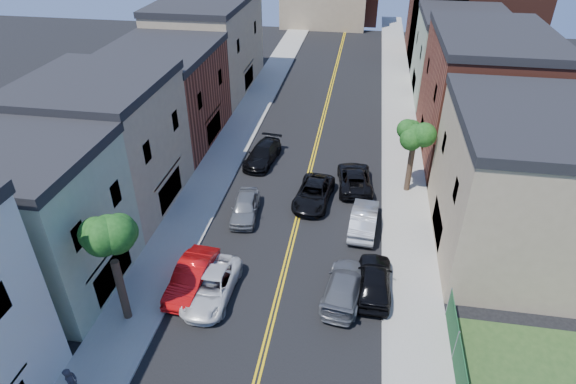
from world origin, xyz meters
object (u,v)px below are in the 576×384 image
at_px(white_pickup, 211,286).
at_px(grey_car_left, 245,207).
at_px(red_sedan, 192,277).
at_px(black_car_left, 263,154).
at_px(dark_car_right_far, 355,178).
at_px(black_car_right, 374,280).
at_px(black_suv_lane, 314,194).
at_px(grey_car_right, 344,286).
at_px(silver_car_right, 364,219).
at_px(pedestrian_left, 72,384).

relative_size(white_pickup, grey_car_left, 1.17).
relative_size(red_sedan, white_pickup, 0.95).
height_order(black_car_left, dark_car_right_far, black_car_left).
height_order(red_sedan, black_car_left, red_sedan).
distance_m(black_car_right, black_suv_lane, 9.99).
height_order(black_car_right, dark_car_right_far, black_car_right).
distance_m(grey_car_left, black_suv_lane, 5.35).
distance_m(red_sedan, grey_car_left, 7.78).
height_order(grey_car_right, black_car_right, black_car_right).
bearing_deg(black_car_right, black_suv_lane, -61.68).
relative_size(black_car_left, black_car_right, 1.08).
bearing_deg(grey_car_left, silver_car_right, -6.47).
bearing_deg(black_suv_lane, pedestrian_left, -110.21).
bearing_deg(black_car_right, grey_car_left, -33.07).
bearing_deg(dark_car_right_far, black_car_right, 91.90).
distance_m(silver_car_right, pedestrian_left, 20.11).
height_order(red_sedan, pedestrian_left, pedestrian_left).
bearing_deg(white_pickup, silver_car_right, 45.08).
bearing_deg(dark_car_right_far, pedestrian_left, 54.24).
bearing_deg(grey_car_right, black_car_right, -148.76).
relative_size(black_car_right, silver_car_right, 0.99).
xyz_separation_m(grey_car_left, black_suv_lane, (4.65, 2.65, -0.03)).
height_order(white_pickup, pedestrian_left, pedestrian_left).
bearing_deg(grey_car_right, dark_car_right_far, -82.30).
height_order(silver_car_right, black_suv_lane, silver_car_right).
height_order(grey_car_left, black_car_left, black_car_left).
height_order(white_pickup, dark_car_right_far, dark_car_right_far).
distance_m(grey_car_left, black_car_right, 11.17).
bearing_deg(grey_car_left, red_sedan, -105.39).
bearing_deg(pedestrian_left, grey_car_left, -29.63).
xyz_separation_m(black_car_left, dark_car_right_far, (8.04, -2.77, -0.02)).
xyz_separation_m(grey_car_right, black_car_right, (1.70, 0.74, 0.08)).
bearing_deg(pedestrian_left, black_car_left, -23.56).
height_order(red_sedan, silver_car_right, red_sedan).
bearing_deg(dark_car_right_far, grey_car_left, 28.96).
relative_size(grey_car_right, silver_car_right, 1.05).
distance_m(dark_car_right_far, black_suv_lane, 4.03).
bearing_deg(silver_car_right, red_sedan, 41.18).
bearing_deg(black_car_right, white_pickup, 12.66).
bearing_deg(grey_car_left, pedestrian_left, -110.61).
distance_m(grey_car_right, silver_car_right, 6.85).
bearing_deg(silver_car_right, white_pickup, 47.17).
distance_m(black_car_right, silver_car_right, 6.10).
distance_m(red_sedan, grey_car_right, 8.97).
xyz_separation_m(grey_car_left, dark_car_right_far, (7.60, 5.40, -0.01)).
height_order(black_car_right, silver_car_right, black_car_right).
bearing_deg(dark_car_right_far, black_car_left, -25.49).
bearing_deg(grey_car_right, pedestrian_left, 44.18).
bearing_deg(dark_car_right_far, white_pickup, 54.33).
bearing_deg(black_car_right, grey_car_right, 24.13).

